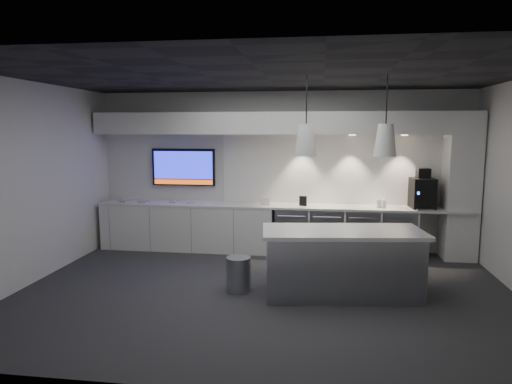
# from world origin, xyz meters

# --- Properties ---
(floor) EXTENTS (7.00, 7.00, 0.00)m
(floor) POSITION_xyz_m (0.00, 0.00, 0.00)
(floor) COLOR #2B2C2E
(floor) RESTS_ON ground
(ceiling) EXTENTS (7.00, 7.00, 0.00)m
(ceiling) POSITION_xyz_m (0.00, 0.00, 3.00)
(ceiling) COLOR black
(ceiling) RESTS_ON wall_back
(wall_back) EXTENTS (7.00, 0.00, 7.00)m
(wall_back) POSITION_xyz_m (0.00, 2.50, 1.50)
(wall_back) COLOR silver
(wall_back) RESTS_ON floor
(wall_front) EXTENTS (7.00, 0.00, 7.00)m
(wall_front) POSITION_xyz_m (0.00, -2.50, 1.50)
(wall_front) COLOR silver
(wall_front) RESTS_ON floor
(wall_left) EXTENTS (0.00, 7.00, 7.00)m
(wall_left) POSITION_xyz_m (-3.50, 0.00, 1.50)
(wall_left) COLOR silver
(wall_left) RESTS_ON floor
(back_counter) EXTENTS (6.80, 0.65, 0.04)m
(back_counter) POSITION_xyz_m (0.00, 2.17, 0.88)
(back_counter) COLOR silver
(back_counter) RESTS_ON left_base_cabinets
(left_base_cabinets) EXTENTS (3.30, 0.63, 0.86)m
(left_base_cabinets) POSITION_xyz_m (-1.75, 2.17, 0.43)
(left_base_cabinets) COLOR white
(left_base_cabinets) RESTS_ON floor
(fridge_unit_a) EXTENTS (0.60, 0.61, 0.85)m
(fridge_unit_a) POSITION_xyz_m (0.25, 2.17, 0.42)
(fridge_unit_a) COLOR gray
(fridge_unit_a) RESTS_ON floor
(fridge_unit_b) EXTENTS (0.60, 0.61, 0.85)m
(fridge_unit_b) POSITION_xyz_m (0.88, 2.17, 0.42)
(fridge_unit_b) COLOR gray
(fridge_unit_b) RESTS_ON floor
(fridge_unit_c) EXTENTS (0.60, 0.61, 0.85)m
(fridge_unit_c) POSITION_xyz_m (1.51, 2.17, 0.42)
(fridge_unit_c) COLOR gray
(fridge_unit_c) RESTS_ON floor
(fridge_unit_d) EXTENTS (0.60, 0.61, 0.85)m
(fridge_unit_d) POSITION_xyz_m (2.14, 2.17, 0.42)
(fridge_unit_d) COLOR gray
(fridge_unit_d) RESTS_ON floor
(backsplash) EXTENTS (4.60, 0.03, 1.30)m
(backsplash) POSITION_xyz_m (1.20, 2.48, 1.55)
(backsplash) COLOR white
(backsplash) RESTS_ON wall_back
(soffit) EXTENTS (6.90, 0.60, 0.40)m
(soffit) POSITION_xyz_m (0.00, 2.20, 2.40)
(soffit) COLOR white
(soffit) RESTS_ON wall_back
(column) EXTENTS (0.55, 0.55, 2.60)m
(column) POSITION_xyz_m (3.20, 2.20, 1.30)
(column) COLOR white
(column) RESTS_ON floor
(wall_tv) EXTENTS (1.25, 0.07, 0.72)m
(wall_tv) POSITION_xyz_m (-1.90, 2.45, 1.56)
(wall_tv) COLOR black
(wall_tv) RESTS_ON wall_back
(island) EXTENTS (2.29, 1.21, 0.93)m
(island) POSITION_xyz_m (1.07, 0.06, 0.47)
(island) COLOR gray
(island) RESTS_ON floor
(bin) EXTENTS (0.40, 0.40, 0.49)m
(bin) POSITION_xyz_m (-0.38, 0.02, 0.25)
(bin) COLOR gray
(bin) RESTS_ON floor
(coffee_machine) EXTENTS (0.42, 0.58, 0.71)m
(coffee_machine) POSITION_xyz_m (2.55, 2.20, 1.19)
(coffee_machine) COLOR black
(coffee_machine) RESTS_ON back_counter
(sign_black) EXTENTS (0.14, 0.04, 0.18)m
(sign_black) POSITION_xyz_m (0.45, 2.14, 0.99)
(sign_black) COLOR black
(sign_black) RESTS_ON back_counter
(sign_white) EXTENTS (0.18, 0.02, 0.14)m
(sign_white) POSITION_xyz_m (-0.26, 2.10, 0.97)
(sign_white) COLOR silver
(sign_white) RESTS_ON back_counter
(cup_cluster) EXTENTS (0.17, 0.17, 0.14)m
(cup_cluster) POSITION_xyz_m (1.84, 2.15, 0.97)
(cup_cluster) COLOR white
(cup_cluster) RESTS_ON back_counter
(tray_a) EXTENTS (0.20, 0.20, 0.02)m
(tray_a) POSITION_xyz_m (-3.01, 2.16, 0.91)
(tray_a) COLOR #A6A6A6
(tray_a) RESTS_ON back_counter
(tray_b) EXTENTS (0.16, 0.16, 0.02)m
(tray_b) POSITION_xyz_m (-2.61, 2.10, 0.91)
(tray_b) COLOR #A6A6A6
(tray_b) RESTS_ON back_counter
(tray_c) EXTENTS (0.20, 0.20, 0.02)m
(tray_c) POSITION_xyz_m (-2.00, 2.16, 0.91)
(tray_c) COLOR #A6A6A6
(tray_c) RESTS_ON back_counter
(tray_d) EXTENTS (0.20, 0.20, 0.02)m
(tray_d) POSITION_xyz_m (-1.69, 2.16, 0.91)
(tray_d) COLOR #A6A6A6
(tray_d) RESTS_ON back_counter
(pendant_left) EXTENTS (0.30, 0.30, 1.13)m
(pendant_left) POSITION_xyz_m (0.55, 0.06, 2.15)
(pendant_left) COLOR white
(pendant_left) RESTS_ON ceiling
(pendant_right) EXTENTS (0.30, 0.30, 1.13)m
(pendant_right) POSITION_xyz_m (1.59, 0.06, 2.15)
(pendant_right) COLOR white
(pendant_right) RESTS_ON ceiling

